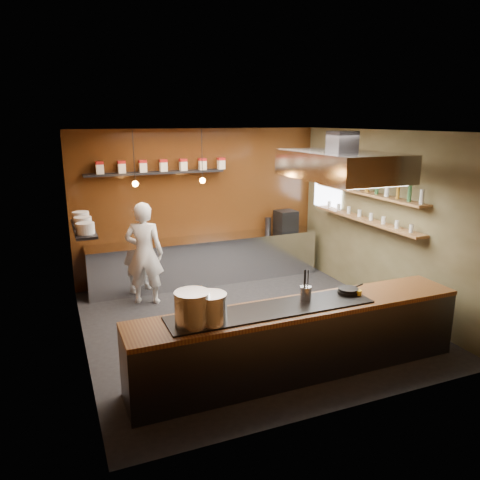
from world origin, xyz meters
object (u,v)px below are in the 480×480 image
extractor_hood (341,165)px  espresso_machine (286,220)px  stockpot_large (192,308)px  chef (144,253)px  stockpot_small (211,308)px

extractor_hood → espresso_machine: extractor_hood is taller
extractor_hood → stockpot_large: size_ratio=4.99×
espresso_machine → extractor_hood: bearing=-104.5°
chef → stockpot_small: bearing=115.6°
stockpot_large → chef: chef is taller
stockpot_large → stockpot_small: stockpot_large is taller
stockpot_small → espresso_machine: size_ratio=0.90×
stockpot_large → chef: 3.20m
stockpot_large → espresso_machine: bearing=50.5°
extractor_hood → stockpot_small: 3.15m
extractor_hood → espresso_machine: 3.03m
stockpot_small → stockpot_large: bearing=174.1°
extractor_hood → stockpot_large: bearing=-154.9°
stockpot_small → chef: chef is taller
extractor_hood → espresso_machine: (0.50, 2.64, -1.40)m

